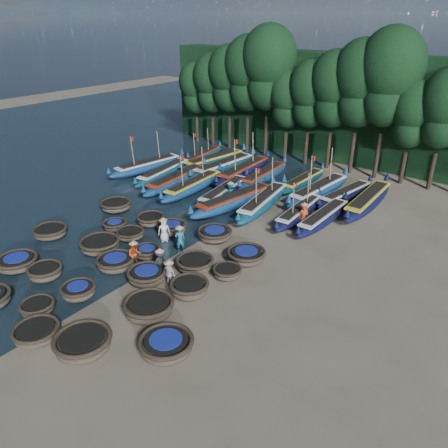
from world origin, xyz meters
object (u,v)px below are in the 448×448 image
Objects in this scene: coracle_23 at (215,234)px; fisherman_0 at (164,229)px; fisherman_6 at (304,214)px; coracle_12 at (116,262)px; coracle_2 at (37,307)px; long_boat_17 at (368,200)px; coracle_8 at (149,307)px; coracle_19 at (227,272)px; coracle_22 at (172,228)px; long_boat_1 at (164,172)px; long_boat_13 at (264,176)px; coracle_4 at (83,343)px; long_boat_7 at (299,212)px; long_boat_5 at (235,200)px; fisherman_2 at (134,254)px; long_boat_15 at (319,190)px; fisherman_1 at (180,238)px; long_boat_4 at (224,192)px; fisherman_5 at (231,192)px; long_boat_6 at (263,202)px; coracle_9 at (166,345)px; coracle_24 at (246,255)px; coracle_13 at (147,275)px; coracle_6 at (45,272)px; long_boat_9 at (202,156)px; long_boat_3 at (193,186)px; fisherman_3 at (160,262)px; coracle_15 at (115,225)px; fisherman_4 at (169,273)px; coracle_16 at (130,234)px; long_boat_10 at (214,161)px; coracle_7 at (78,290)px; coracle_3 at (37,332)px; coracle_20 at (116,205)px; long_boat_0 at (148,166)px; long_boat_14 at (303,181)px; coracle_14 at (189,288)px; long_boat_8 at (323,217)px; long_boat_2 at (177,180)px; long_boat_11 at (224,166)px; long_boat_12 at (244,171)px.

coracle_23 is 3.28m from fisherman_0.
coracle_12 is at bearing -176.54° from fisherman_6.
long_boat_17 is (8.10, 22.28, 0.23)m from coracle_2.
coracle_8 is 1.01× the size of coracle_12.
coracle_22 reaches higher than coracle_19.
long_boat_1 reaches higher than long_boat_13.
coracle_4 is 17.85m from long_boat_7.
fisherman_2 reaches higher than long_boat_5.
long_boat_15 is 13.57m from fisherman_1.
fisherman_5 reaches higher than long_boat_4.
long_boat_6 reaches higher than fisherman_2.
coracle_4 is 0.99× the size of coracle_9.
coracle_13 is at bearing -121.10° from coracle_24.
coracle_6 is 22.86m from long_boat_17.
coracle_9 is at bearing -68.62° from long_boat_4.
long_boat_4 is 0.98× the size of long_boat_13.
long_boat_5 is (1.78, -0.98, 0.06)m from long_boat_4.
long_boat_6 is at bearing -110.54° from long_boat_15.
fisherman_6 is at bearing -49.81° from long_boat_7.
coracle_24 is 0.33× the size of long_boat_9.
fisherman_3 is at bearing -61.32° from long_boat_3.
coracle_15 is at bearing -150.19° from coracle_22.
coracle_4 is 6.00m from fisherman_4.
fisherman_3 is at bearing -148.66° from coracle_19.
coracle_16 is 0.23× the size of long_boat_10.
coracle_9 is at bearing -34.21° from coracle_16.
fisherman_1 reaches higher than fisherman_3.
coracle_7 is 3.60m from coracle_13.
coracle_2 is 0.62× the size of coracle_9.
coracle_3 is 14.28m from coracle_20.
coracle_7 is 6.79m from fisherman_1.
coracle_24 is 0.28× the size of long_boat_0.
coracle_23 is (-4.84, 9.53, -0.03)m from coracle_9.
coracle_14 is at bearing -79.62° from long_boat_14.
coracle_19 is at bearing -18.97° from coracle_22.
long_boat_8 is at bearing -26.65° from long_boat_9.
fisherman_6 is at bearing -6.26° from long_boat_2.
long_boat_4 reaches higher than coracle_9.
long_boat_1 is (-6.24, 15.75, 0.11)m from coracle_6.
coracle_22 is at bearing 120.05° from coracle_13.
fisherman_0 is at bearing -65.50° from long_boat_3.
long_boat_11 is (-9.83, 19.02, 0.13)m from coracle_8.
coracle_15 is at bearing -138.23° from long_boat_8.
long_boat_2 is at bearing -123.93° from long_boat_12.
fisherman_5 reaches higher than coracle_6.
coracle_16 is 0.22× the size of long_boat_15.
long_boat_10 is (-4.75, 21.07, 0.14)m from coracle_6.
long_boat_14 is 4.07× the size of fisherman_6.
long_boat_6 is (4.29, 9.26, 0.22)m from coracle_16.
long_boat_3 is 4.60× the size of fisherman_5.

